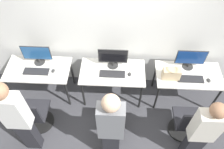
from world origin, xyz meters
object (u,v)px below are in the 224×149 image
person_left (18,118)px  office_chair_right (186,123)px  keyboard_center (112,74)px  person_right (202,132)px  handbag (171,74)px  monitor_center (113,58)px  person_center (111,128)px  monitor_left (37,54)px  office_chair_center (112,123)px  keyboard_left (36,71)px  mouse_right (209,80)px  mouse_left (53,71)px  keyboard_right (190,79)px  office_chair_left (35,115)px  mouse_center (130,74)px  monitor_right (191,59)px

person_left → office_chair_right: 2.69m
keyboard_center → person_right: bearing=-38.9°
keyboard_center → handbag: handbag is taller
monitor_center → person_center: person_center is taller
monitor_left → office_chair_center: monitor_left is taller
keyboard_left → mouse_right: bearing=-1.0°
mouse_left → mouse_right: (2.75, -0.08, 0.00)m
monitor_left → handbag: bearing=-6.1°
monitor_center → mouse_right: size_ratio=5.83×
keyboard_right → person_right: person_right is taller
person_center → keyboard_right: size_ratio=3.81×
keyboard_left → mouse_left: mouse_left is taller
monitor_center → office_chair_right: size_ratio=0.58×
office_chair_left → office_chair_center: 1.34m
person_left → mouse_right: 3.15m
person_left → monitor_center: size_ratio=3.35×
monitor_center → mouse_center: 0.42m
mouse_left → keyboard_center: mouse_left is taller
office_chair_left → person_left: (0.01, -0.37, 0.60)m
keyboard_center → mouse_right: mouse_right is taller
office_chair_center → mouse_right: 1.84m
keyboard_left → handbag: 2.39m
office_chair_center → person_right: size_ratio=0.58×
keyboard_center → office_chair_center: office_chair_center is taller
person_right → handbag: (-0.31, 1.04, 0.01)m
office_chair_right → person_right: 0.60m
mouse_left → person_right: (2.40, -1.09, 0.09)m
monitor_center → monitor_right: bearing=1.7°
monitor_left → office_chair_center: (1.40, -0.98, -0.59)m
keyboard_left → mouse_left: (0.30, 0.02, 0.01)m
monitor_center → office_chair_right: monitor_center is taller
person_left → monitor_center: (1.30, 1.26, -0.01)m
mouse_center → handbag: handbag is taller
office_chair_left → mouse_center: 1.80m
person_center → mouse_center: bearing=76.3°
monitor_left → office_chair_left: monitor_left is taller
mouse_right → monitor_left: bearing=174.6°
office_chair_right → mouse_right: bearing=58.9°
monitor_center → mouse_center: bearing=-34.0°
handbag → keyboard_center: bearing=178.4°
keyboard_right → handbag: (-0.35, 0.02, 0.11)m
monitor_center → person_right: (1.33, -1.28, -0.11)m
mouse_center → handbag: (0.71, -0.03, 0.10)m
mouse_left → office_chair_center: 1.39m
monitor_center → person_right: bearing=-44.0°
monitor_center → monitor_right: same height
person_left → person_center: (1.34, -0.08, -0.02)m
mouse_left → monitor_center: size_ratio=0.17×
office_chair_left → keyboard_right: 2.78m
monitor_left → office_chair_right: (2.67, -0.93, -0.59)m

